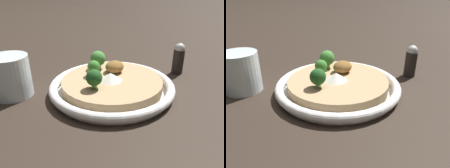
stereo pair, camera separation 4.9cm
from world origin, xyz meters
The scene contains 9 objects.
ground_plane centered at (0.00, 0.00, 0.00)m, with size 6.00×6.00×0.00m, color #2D231C.
risotto_bowl centered at (0.00, 0.00, 0.02)m, with size 0.28×0.28×0.03m.
cheese_sprinkle centered at (-0.01, 0.00, 0.04)m, with size 0.05×0.05×0.02m.
crispy_onion_garnish centered at (0.04, 0.01, 0.04)m, with size 0.05×0.04×0.03m.
broccoli_back centered at (0.00, 0.05, 0.05)m, with size 0.03×0.03×0.04m.
broccoli_back_left centered at (-0.06, 0.01, 0.05)m, with size 0.03×0.03×0.04m.
broccoli_back_right centered at (0.04, 0.06, 0.06)m, with size 0.04×0.04×0.04m.
drinking_glass centered at (-0.11, 0.18, 0.04)m, with size 0.08×0.08×0.09m.
pepper_shaker centered at (0.18, -0.11, 0.04)m, with size 0.03×0.03×0.08m.
Camera 1 is at (-0.39, -0.20, 0.23)m, focal length 35.00 mm.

